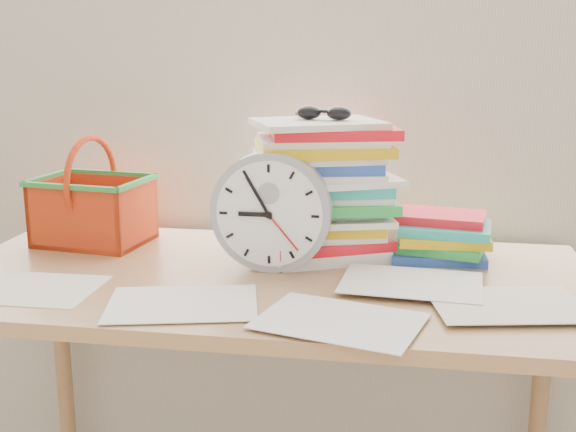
% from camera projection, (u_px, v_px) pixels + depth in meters
% --- Properties ---
extents(curtain, '(2.40, 0.01, 2.50)m').
position_uv_depth(curtain, '(294.00, 18.00, 1.80)').
color(curtain, beige).
rests_on(curtain, room_shell).
extents(desk, '(1.40, 0.70, 0.75)m').
position_uv_depth(desk, '(266.00, 307.00, 1.58)').
color(desk, '#A3774C').
rests_on(desk, ground).
extents(paper_stack, '(0.39, 0.35, 0.32)m').
position_uv_depth(paper_stack, '(324.00, 188.00, 1.68)').
color(paper_stack, white).
rests_on(paper_stack, desk).
extents(clock, '(0.26, 0.05, 0.26)m').
position_uv_depth(clock, '(271.00, 212.00, 1.57)').
color(clock, '#9597A3').
rests_on(clock, desk).
extents(sunglasses, '(0.16, 0.14, 0.04)m').
position_uv_depth(sunglasses, '(324.00, 113.00, 1.63)').
color(sunglasses, black).
rests_on(sunglasses, paper_stack).
extents(book_stack, '(0.26, 0.21, 0.10)m').
position_uv_depth(book_stack, '(444.00, 236.00, 1.68)').
color(book_stack, white).
rests_on(book_stack, desk).
extents(basket, '(0.29, 0.24, 0.26)m').
position_uv_depth(basket, '(92.00, 191.00, 1.78)').
color(basket, '#DF4215').
rests_on(basket, desk).
extents(scattered_papers, '(1.26, 0.42, 0.02)m').
position_uv_depth(scattered_papers, '(266.00, 272.00, 1.56)').
color(scattered_papers, white).
rests_on(scattered_papers, desk).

